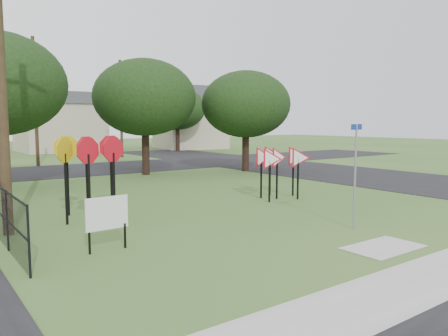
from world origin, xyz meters
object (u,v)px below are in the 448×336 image
Objects in this scene: stop_sign_cluster at (89,158)px; info_board at (107,215)px; street_name_sign at (355,169)px; yield_sign_cluster at (278,159)px.

stop_sign_cluster reaches higher than info_board.
street_name_sign is 7.05m from info_board.
stop_sign_cluster is 3.83m from info_board.
stop_sign_cluster is at bearing 135.96° from street_name_sign.
street_name_sign is 2.29× the size of info_board.
street_name_sign is 1.13× the size of stop_sign_cluster.
info_board is (-6.68, 2.09, -0.86)m from street_name_sign.
info_board is at bearing -160.36° from yield_sign_cluster.
yield_sign_cluster is at bearing -4.32° from stop_sign_cluster.
info_board is (-8.42, -3.01, -0.71)m from yield_sign_cluster.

